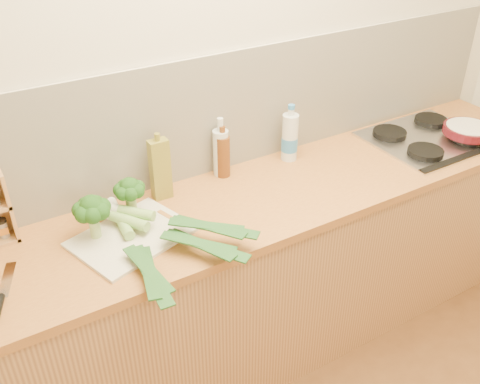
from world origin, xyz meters
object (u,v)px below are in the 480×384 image
object	(u,v)px
chefs_knife	(1,301)
skillet	(469,130)
gas_hob	(429,138)
chopping_board	(132,236)

from	to	relation	value
chefs_knife	skillet	xyz separation A→B (m)	(2.25, 0.01, 0.05)
skillet	chefs_knife	bearing A→B (deg)	-172.61
gas_hob	skillet	bearing A→B (deg)	-32.02
gas_hob	skillet	distance (m)	0.20
chopping_board	chefs_knife	distance (m)	0.51
gas_hob	chefs_knife	xyz separation A→B (m)	(-2.09, -0.11, -0.01)
chopping_board	skillet	world-z (taller)	skillet
skillet	gas_hob	bearing A→B (deg)	155.05
gas_hob	skillet	size ratio (longest dim) A/B	1.61
chopping_board	chefs_knife	world-z (taller)	chefs_knife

